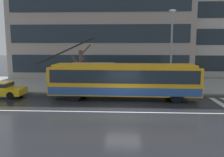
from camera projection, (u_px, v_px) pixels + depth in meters
name	position (u px, v px, depth m)	size (l,w,h in m)	color
ground_plane	(123.00, 107.00, 16.55)	(160.00, 160.00, 0.00)	black
sidewalk_slab	(123.00, 84.00, 25.77)	(80.00, 10.00, 0.14)	gray
crosswalk_stripe_edge_near	(222.00, 104.00, 17.34)	(0.44, 4.40, 0.01)	beige
lane_centre_line	(123.00, 112.00, 15.36)	(72.00, 0.14, 0.01)	silver
trolleybus	(124.00, 80.00, 19.04)	(13.01, 2.84, 4.92)	gold
bus_shelter	(93.00, 69.00, 22.80)	(4.11, 1.83, 2.46)	gray
pedestrian_at_shelter	(115.00, 71.00, 23.13)	(1.22, 1.22, 2.00)	#1E3648
pedestrian_approaching_curb	(154.00, 78.00, 22.85)	(0.50, 0.50, 1.75)	#584C47
pedestrian_walking_past	(79.00, 73.00, 21.87)	(1.46, 1.46, 1.97)	navy
pedestrian_waiting_by_pole	(167.00, 75.00, 21.13)	(0.95, 0.95, 1.94)	black
street_lamp	(171.00, 45.00, 20.46)	(0.60, 0.32, 7.17)	gray
street_tree_bare	(81.00, 66.00, 23.65)	(2.02, 1.66, 4.24)	#503E34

